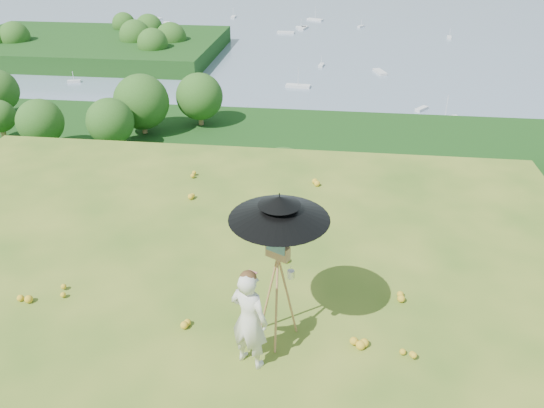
# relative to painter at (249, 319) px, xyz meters

# --- Properties ---
(ground) EXTENTS (14.00, 14.00, 0.00)m
(ground) POSITION_rel_painter_xyz_m (-1.07, 0.50, -0.75)
(ground) COLOR #3A621C
(ground) RESTS_ON ground
(forest_slope) EXTENTS (140.00, 56.00, 22.00)m
(forest_slope) POSITION_rel_painter_xyz_m (-1.07, 35.50, -29.75)
(forest_slope) COLOR #113B10
(forest_slope) RESTS_ON bay_water
(shoreline_tier) EXTENTS (170.00, 28.00, 8.00)m
(shoreline_tier) POSITION_rel_painter_xyz_m (-1.07, 75.50, -36.75)
(shoreline_tier) COLOR #695F54
(shoreline_tier) RESTS_ON bay_water
(bay_water) EXTENTS (700.00, 700.00, 0.00)m
(bay_water) POSITION_rel_painter_xyz_m (-1.07, 240.50, -34.75)
(bay_water) COLOR #6F859F
(bay_water) RESTS_ON ground
(peninsula) EXTENTS (90.00, 60.00, 12.00)m
(peninsula) POSITION_rel_painter_xyz_m (-76.07, 155.50, -29.75)
(peninsula) COLOR #113B10
(peninsula) RESTS_ON bay_water
(slope_trees) EXTENTS (110.00, 50.00, 6.00)m
(slope_trees) POSITION_rel_painter_xyz_m (-1.07, 35.50, -15.75)
(slope_trees) COLOR #255018
(slope_trees) RESTS_ON forest_slope
(harbor_town) EXTENTS (110.00, 22.00, 5.00)m
(harbor_town) POSITION_rel_painter_xyz_m (-1.07, 75.50, -30.25)
(harbor_town) COLOR silver
(harbor_town) RESTS_ON shoreline_tier
(moored_boats) EXTENTS (140.00, 140.00, 0.70)m
(moored_boats) POSITION_rel_painter_xyz_m (-13.57, 161.50, -34.40)
(moored_boats) COLOR silver
(moored_boats) RESTS_ON bay_water
(wildflowers) EXTENTS (10.00, 10.50, 0.12)m
(wildflowers) POSITION_rel_painter_xyz_m (-1.07, 0.75, -0.69)
(wildflowers) COLOR gold
(wildflowers) RESTS_ON ground
(painter) EXTENTS (0.65, 0.55, 1.50)m
(painter) POSITION_rel_painter_xyz_m (0.00, 0.00, 0.00)
(painter) COLOR beige
(painter) RESTS_ON ground
(field_easel) EXTENTS (0.89, 0.89, 1.74)m
(field_easel) POSITION_rel_painter_xyz_m (0.32, 0.52, 0.12)
(field_easel) COLOR #AD7048
(field_easel) RESTS_ON ground
(sun_umbrella) EXTENTS (1.59, 1.59, 0.93)m
(sun_umbrella) POSITION_rel_painter_xyz_m (0.33, 0.55, 1.14)
(sun_umbrella) COLOR black
(sun_umbrella) RESTS_ON field_easel
(painter_cap) EXTENTS (0.29, 0.32, 0.10)m
(painter_cap) POSITION_rel_painter_xyz_m (0.00, 0.00, 0.71)
(painter_cap) COLOR #D07273
(painter_cap) RESTS_ON painter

